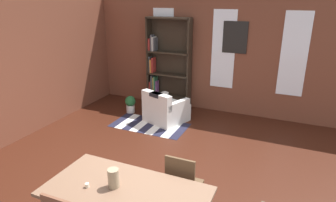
% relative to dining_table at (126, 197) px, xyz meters
% --- Properties ---
extents(ground_plane, '(9.04, 9.04, 0.00)m').
position_rel_dining_table_xyz_m(ground_plane, '(-0.11, 1.15, -0.69)').
color(ground_plane, '#3C1A0F').
extents(back_wall_brick, '(7.63, 0.12, 2.81)m').
position_rel_dining_table_xyz_m(back_wall_brick, '(-0.11, 4.69, 0.72)').
color(back_wall_brick, brown).
rests_on(back_wall_brick, ground).
extents(window_pane_0, '(0.55, 0.02, 1.83)m').
position_rel_dining_table_xyz_m(window_pane_0, '(-1.66, 4.62, 0.86)').
color(window_pane_0, white).
extents(window_pane_1, '(0.55, 0.02, 1.83)m').
position_rel_dining_table_xyz_m(window_pane_1, '(-0.11, 4.62, 0.86)').
color(window_pane_1, white).
extents(window_pane_2, '(0.55, 0.02, 1.83)m').
position_rel_dining_table_xyz_m(window_pane_2, '(1.44, 4.62, 0.86)').
color(window_pane_2, white).
extents(dining_table, '(1.78, 0.91, 0.78)m').
position_rel_dining_table_xyz_m(dining_table, '(0.00, 0.00, 0.00)').
color(dining_table, brown).
rests_on(dining_table, ground).
extents(vase_on_table, '(0.12, 0.12, 0.22)m').
position_rel_dining_table_xyz_m(vase_on_table, '(-0.15, 0.00, 0.20)').
color(vase_on_table, '#998466').
rests_on(vase_on_table, dining_table).
extents(tealight_candle_0, '(0.04, 0.04, 0.05)m').
position_rel_dining_table_xyz_m(tealight_candle_0, '(-0.41, -0.12, 0.11)').
color(tealight_candle_0, silver).
rests_on(tealight_candle_0, dining_table).
extents(dining_chair_far_right, '(0.40, 0.40, 0.95)m').
position_rel_dining_table_xyz_m(dining_chair_far_right, '(0.40, 0.68, -0.17)').
color(dining_chair_far_right, brown).
rests_on(dining_chair_far_right, ground).
extents(bookshelf_tall, '(1.14, 0.28, 2.26)m').
position_rel_dining_table_xyz_m(bookshelf_tall, '(-1.52, 4.46, 0.45)').
color(bookshelf_tall, '#2D2319').
rests_on(bookshelf_tall, ground).
extents(armchair_white, '(1.03, 1.03, 0.75)m').
position_rel_dining_table_xyz_m(armchair_white, '(-1.10, 3.48, -0.41)').
color(armchair_white, silver).
rests_on(armchair_white, ground).
extents(potted_plant_by_shelf, '(0.26, 0.26, 0.42)m').
position_rel_dining_table_xyz_m(potted_plant_by_shelf, '(-2.12, 3.63, -0.45)').
color(potted_plant_by_shelf, silver).
rests_on(potted_plant_by_shelf, ground).
extents(striped_rug, '(1.68, 0.87, 0.01)m').
position_rel_dining_table_xyz_m(striped_rug, '(-1.33, 3.12, -0.68)').
color(striped_rug, '#1E1E33').
rests_on(striped_rug, ground).
extents(framed_picture, '(0.56, 0.03, 0.72)m').
position_rel_dining_table_xyz_m(framed_picture, '(0.15, 4.61, 1.16)').
color(framed_picture, black).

